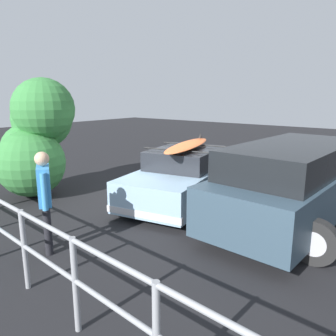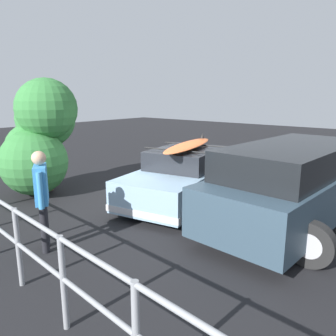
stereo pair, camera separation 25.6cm
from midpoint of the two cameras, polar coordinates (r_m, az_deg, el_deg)
name	(u,v)px [view 2 (the right image)]	position (r m, az deg, el deg)	size (l,w,h in m)	color
ground_plane	(160,199)	(8.47, -0.58, -5.46)	(44.00, 44.00, 0.02)	black
sedan_car	(184,176)	(8.21, 3.72, -1.47)	(2.74, 4.20, 1.59)	#8CADC6
suv_car	(292,184)	(7.08, 21.84, -2.59)	(2.74, 4.89, 1.68)	#334756
person_bystander	(42,192)	(5.82, -19.98, -3.93)	(0.59, 0.43, 1.73)	black
railing_fence	(17,237)	(4.95, -23.43, -10.91)	(7.55, 0.63, 1.14)	gray
bush_near_left	(40,136)	(9.35, -20.72, 5.26)	(2.09, 2.31, 3.06)	brown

